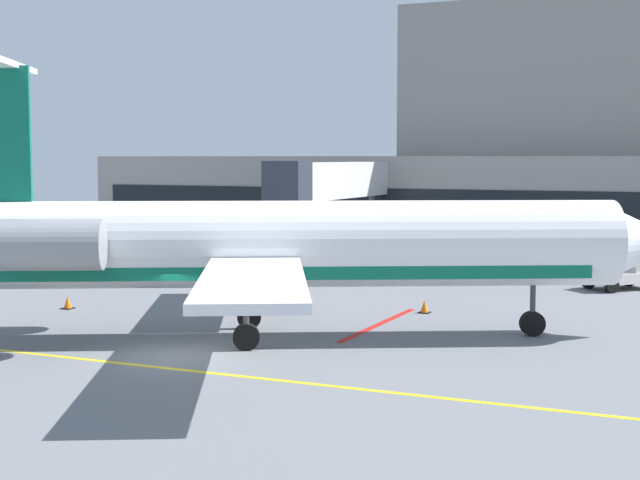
# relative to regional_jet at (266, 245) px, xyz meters

# --- Properties ---
(ground) EXTENTS (120.00, 120.00, 0.11)m
(ground) POSITION_rel_regional_jet_xyz_m (-1.23, -3.81, -3.41)
(ground) COLOR slate
(terminal_building) EXTENTS (79.93, 11.51, 18.14)m
(terminal_building) POSITION_rel_regional_jet_xyz_m (6.82, 42.33, 3.31)
(terminal_building) COLOR gray
(terminal_building) RESTS_ON ground
(jet_bridge_west) EXTENTS (2.40, 16.40, 6.23)m
(jet_bridge_west) POSITION_rel_regional_jet_xyz_m (-9.41, 27.29, 1.48)
(jet_bridge_west) COLOR silver
(jet_bridge_west) RESTS_ON ground
(regional_jet) EXTENTS (27.96, 22.02, 9.68)m
(regional_jet) POSITION_rel_regional_jet_xyz_m (0.00, 0.00, 0.00)
(regional_jet) COLOR white
(regional_jet) RESTS_ON ground
(baggage_tug) EXTENTS (3.10, 3.40, 1.91)m
(baggage_tug) POSITION_rel_regional_jet_xyz_m (-6.91, 16.76, -2.49)
(baggage_tug) COLOR #1E4CB2
(baggage_tug) RESTS_ON ground
(pushback_tractor) EXTENTS (3.66, 3.74, 2.24)m
(pushback_tractor) POSITION_rel_regional_jet_xyz_m (10.29, 18.56, -2.35)
(pushback_tractor) COLOR silver
(pushback_tractor) RESTS_ON ground
(fuel_tank) EXTENTS (6.51, 2.59, 2.45)m
(fuel_tank) POSITION_rel_regional_jet_xyz_m (-10.74, 26.79, -1.99)
(fuel_tank) COLOR white
(fuel_tank) RESTS_ON ground
(safety_cone_alpha) EXTENTS (0.47, 0.47, 0.55)m
(safety_cone_alpha) POSITION_rel_regional_jet_xyz_m (-10.78, 2.39, -3.11)
(safety_cone_alpha) COLOR orange
(safety_cone_alpha) RESTS_ON ground
(safety_cone_bravo) EXTENTS (0.47, 0.47, 0.55)m
(safety_cone_bravo) POSITION_rel_regional_jet_xyz_m (3.42, 7.60, -3.11)
(safety_cone_bravo) COLOR orange
(safety_cone_bravo) RESTS_ON ground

